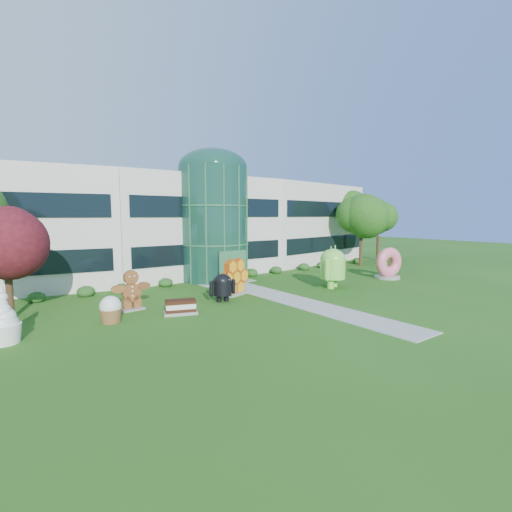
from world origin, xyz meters
TOP-DOWN VIEW (x-y plane):
  - ground at (0.00, 0.00)m, footprint 140.00×140.00m
  - building at (0.00, 18.00)m, footprint 46.00×15.00m
  - atrium at (0.00, 12.00)m, footprint 6.00×6.00m
  - walkway at (0.00, 2.00)m, footprint 2.40×20.00m
  - tree_red at (-15.50, 7.50)m, footprint 4.00×4.00m
  - trees_backdrop at (0.00, 13.00)m, footprint 52.00×8.00m
  - android_green at (5.55, 3.03)m, footprint 3.80×3.26m
  - android_black at (-3.94, 4.08)m, footprint 2.08×1.53m
  - donut at (12.80, 2.97)m, footprint 2.96×1.86m
  - gingerbread at (-9.49, 5.50)m, footprint 2.75×1.29m
  - ice_cream_sandwich at (-7.54, 2.83)m, footprint 2.10×1.53m
  - honeycomb at (-2.14, 5.37)m, footprint 3.19×2.04m
  - froyo at (-16.00, 2.94)m, footprint 1.53×1.53m
  - cupcake at (-11.26, 3.48)m, footprint 1.53×1.53m

SIDE VIEW (x-z plane):
  - ground at x=0.00m, z-range 0.00..0.00m
  - walkway at x=0.00m, z-range 0.00..0.04m
  - ice_cream_sandwich at x=-7.54m, z-range 0.00..0.84m
  - cupcake at x=-11.26m, z-range 0.00..1.46m
  - android_black at x=-3.94m, z-range 0.00..2.19m
  - honeycomb at x=-2.14m, z-range 0.00..2.36m
  - gingerbread at x=-9.49m, z-range 0.00..2.46m
  - froyo at x=-16.00m, z-range 0.00..2.62m
  - donut at x=12.80m, z-range 0.00..2.86m
  - android_green at x=5.55m, z-range 0.00..3.64m
  - tree_red at x=-15.50m, z-range 0.00..6.00m
  - trees_backdrop at x=0.00m, z-range 0.00..8.40m
  - building at x=0.00m, z-range 0.00..9.30m
  - atrium at x=0.00m, z-range 0.00..9.80m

